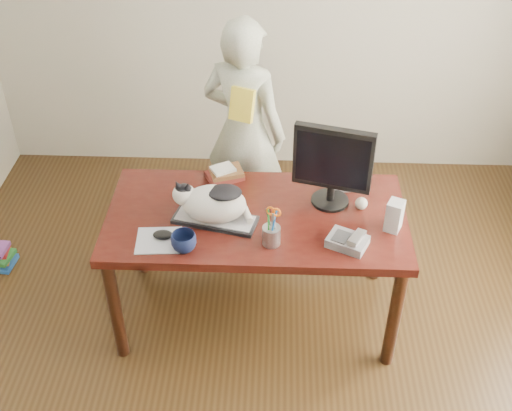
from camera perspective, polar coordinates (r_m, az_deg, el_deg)
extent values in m
plane|color=black|center=(3.55, -0.36, -16.51)|extent=(4.50, 4.50, 0.00)
cube|color=black|center=(3.43, 0.03, -1.14)|extent=(1.60, 0.80, 0.05)
cylinder|color=black|center=(3.54, -12.39, -9.01)|extent=(0.07, 0.07, 0.70)
cylinder|color=black|center=(3.50, 12.19, -9.72)|extent=(0.07, 0.07, 0.70)
cylinder|color=black|center=(4.02, -10.38, -1.97)|extent=(0.07, 0.07, 0.70)
cylinder|color=black|center=(3.98, 10.93, -2.51)|extent=(0.07, 0.07, 0.70)
cube|color=black|center=(3.92, 0.24, -1.53)|extent=(1.45, 0.03, 0.50)
cube|color=black|center=(3.37, -3.65, -1.28)|extent=(0.47, 0.26, 0.02)
cube|color=#AFAEB4|center=(3.36, -3.66, -1.10)|extent=(0.43, 0.23, 0.00)
ellipsoid|color=silver|center=(3.31, -3.72, 0.12)|extent=(0.37, 0.28, 0.20)
ellipsoid|color=silver|center=(3.31, -6.41, 0.97)|extent=(0.14, 0.14, 0.11)
ellipsoid|color=black|center=(3.29, -6.46, 1.49)|extent=(0.10, 0.10, 0.04)
cone|color=black|center=(3.28, -6.99, 1.84)|extent=(0.07, 0.06, 0.07)
cone|color=black|center=(3.26, -6.10, 1.69)|extent=(0.07, 0.07, 0.07)
ellipsoid|color=black|center=(3.24, -2.81, 1.18)|extent=(0.20, 0.18, 0.04)
cylinder|color=silver|center=(3.35, -0.80, -0.77)|extent=(0.07, 0.14, 0.05)
cylinder|color=black|center=(3.53, 6.59, 0.46)|extent=(0.25, 0.25, 0.02)
cylinder|color=black|center=(3.49, 6.65, 1.17)|extent=(0.05, 0.05, 0.09)
cube|color=black|center=(3.35, 6.87, 4.19)|extent=(0.42, 0.15, 0.35)
cube|color=black|center=(3.32, 6.78, 3.96)|extent=(0.37, 0.10, 0.30)
cylinder|color=gray|center=(3.21, 1.37, -2.68)|extent=(0.12, 0.12, 0.10)
cylinder|color=black|center=(3.16, 1.15, -1.29)|extent=(0.04, 0.03, 0.15)
cylinder|color=#0D54B6|center=(3.14, 1.58, -1.67)|extent=(0.03, 0.03, 0.15)
cylinder|color=red|center=(3.16, 1.52, -1.28)|extent=(0.02, 0.04, 0.15)
cylinder|color=#18781F|center=(3.14, 1.12, -1.59)|extent=(0.02, 0.04, 0.15)
cylinder|color=silver|center=(3.14, 1.50, -1.42)|extent=(0.01, 0.03, 0.11)
cylinder|color=silver|center=(3.14, 1.64, -1.46)|extent=(0.02, 0.02, 0.11)
torus|color=#F2600C|center=(3.10, 1.31, -0.48)|extent=(0.05, 0.03, 0.05)
torus|color=#F2600C|center=(3.09, 1.84, -0.62)|extent=(0.05, 0.03, 0.05)
cube|color=silver|center=(3.29, -8.64, -3.08)|extent=(0.24, 0.22, 0.01)
ellipsoid|color=black|center=(3.29, -8.28, -2.59)|extent=(0.11, 0.07, 0.04)
imported|color=#0C1433|center=(3.19, -6.44, -3.24)|extent=(0.16, 0.16, 0.10)
cube|color=slate|center=(3.25, 8.13, -3.19)|extent=(0.23, 0.21, 0.05)
cube|color=#3A3A3C|center=(3.23, 7.57, -2.76)|extent=(0.11, 0.12, 0.01)
cube|color=silver|center=(3.22, 8.96, -2.83)|extent=(0.11, 0.17, 0.06)
cube|color=#B0B0B3|center=(3.35, 12.20, -0.90)|extent=(0.11, 0.11, 0.17)
sphere|color=beige|center=(3.49, 9.34, 0.18)|extent=(0.07, 0.07, 0.07)
cube|color=#551B16|center=(3.68, -2.80, 2.66)|extent=(0.24, 0.22, 0.03)
cube|color=#4E331A|center=(3.66, -2.66, 3.02)|extent=(0.21, 0.18, 0.03)
cube|color=silver|center=(3.65, -2.96, 3.28)|extent=(0.16, 0.15, 0.02)
cube|color=slate|center=(3.66, 7.61, 2.29)|extent=(0.14, 0.18, 0.05)
cube|color=#3A3A3C|center=(3.63, 7.70, 2.39)|extent=(0.09, 0.09, 0.01)
imported|color=silver|center=(4.09, -1.06, 6.56)|extent=(0.65, 0.55, 1.52)
cube|color=yellow|center=(3.80, -1.25, 8.95)|extent=(0.17, 0.13, 0.20)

